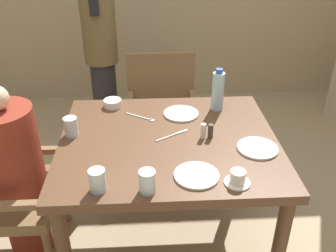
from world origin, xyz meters
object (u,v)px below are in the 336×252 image
object	(u,v)px
water_bottle	(218,91)
diner_in_left_chair	(16,176)
bowl_small	(113,103)
plate_dessert_center	(257,148)
plate_main_left	(181,114)
standing_host	(101,49)
chair_far_side	(162,109)
glass_tall_near	(147,182)
teacup_with_saucer	(238,178)
glass_tall_far	(71,127)
plate_main_right	(196,175)
glass_tall_mid	(97,180)

from	to	relation	value
water_bottle	diner_in_left_chair	bearing A→B (deg)	-164.19
bowl_small	diner_in_left_chair	bearing A→B (deg)	-142.82
diner_in_left_chair	plate_dessert_center	bearing A→B (deg)	-5.53
water_bottle	plate_main_left	bearing A→B (deg)	-164.92
plate_main_left	standing_host	bearing A→B (deg)	119.54
plate_main_left	plate_dessert_center	size ratio (longest dim) A/B	1.00
chair_far_side	bowl_small	world-z (taller)	chair_far_side
standing_host	glass_tall_near	size ratio (longest dim) A/B	15.06
teacup_with_saucer	water_bottle	size ratio (longest dim) A/B	0.45
teacup_with_saucer	glass_tall_near	size ratio (longest dim) A/B	1.12
standing_host	glass_tall_far	distance (m)	1.20
bowl_small	chair_far_side	bearing A→B (deg)	57.53
plate_main_right	water_bottle	world-z (taller)	water_bottle
plate_main_left	water_bottle	world-z (taller)	water_bottle
diner_in_left_chair	glass_tall_far	distance (m)	0.42
plate_main_left	plate_main_right	size ratio (longest dim) A/B	1.00
plate_main_left	glass_tall_far	xyz separation A→B (m)	(-0.61, -0.20, 0.05)
standing_host	plate_main_right	world-z (taller)	standing_host
glass_tall_mid	glass_tall_far	bearing A→B (deg)	112.08
teacup_with_saucer	glass_tall_near	distance (m)	0.40
chair_far_side	bowl_small	bearing A→B (deg)	-122.47
bowl_small	teacup_with_saucer	bearing A→B (deg)	-52.40
teacup_with_saucer	water_bottle	xyz separation A→B (m)	(0.03, 0.72, 0.09)
plate_main_right	teacup_with_saucer	size ratio (longest dim) A/B	1.77
water_bottle	glass_tall_near	size ratio (longest dim) A/B	2.46
plate_main_right	glass_tall_mid	size ratio (longest dim) A/B	1.97
diner_in_left_chair	water_bottle	bearing A→B (deg)	15.81
bowl_small	glass_tall_far	size ratio (longest dim) A/B	1.04
chair_far_side	glass_tall_mid	world-z (taller)	chair_far_side
standing_host	water_bottle	bearing A→B (deg)	-49.91
plate_main_right	glass_tall_near	world-z (taller)	glass_tall_near
plate_main_left	chair_far_side	bearing A→B (deg)	98.12
plate_main_left	teacup_with_saucer	distance (m)	0.69
chair_far_side	water_bottle	world-z (taller)	water_bottle
teacup_with_saucer	bowl_small	xyz separation A→B (m)	(-0.61, 0.79, -0.00)
diner_in_left_chair	standing_host	bearing A→B (deg)	73.77
diner_in_left_chair	plate_main_right	distance (m)	1.03
plate_main_left	glass_tall_near	size ratio (longest dim) A/B	1.97
diner_in_left_chair	plate_main_left	size ratio (longest dim) A/B	5.27
plate_dessert_center	glass_tall_mid	size ratio (longest dim) A/B	1.97
glass_tall_mid	bowl_small	bearing A→B (deg)	89.50
glass_tall_far	standing_host	bearing A→B (deg)	87.88
water_bottle	glass_tall_near	xyz separation A→B (m)	(-0.43, -0.75, -0.07)
diner_in_left_chair	chair_far_side	distance (m)	1.24
chair_far_side	water_bottle	size ratio (longest dim) A/B	3.39
bowl_small	glass_tall_mid	xyz separation A→B (m)	(-0.01, -0.80, 0.03)
plate_dessert_center	glass_tall_far	bearing A→B (deg)	168.78
glass_tall_mid	glass_tall_far	xyz separation A→B (m)	(-0.19, 0.47, 0.00)
plate_main_left	plate_main_right	bearing A→B (deg)	-88.24
plate_main_right	plate_dessert_center	xyz separation A→B (m)	(0.34, 0.21, 0.00)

